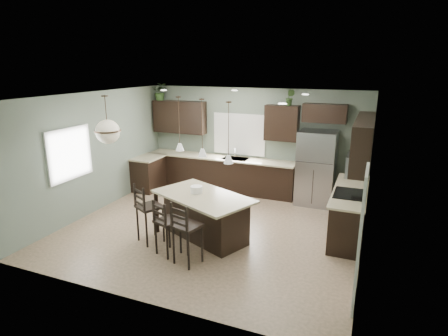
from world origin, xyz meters
TOP-DOWN VIEW (x-y plane):
  - ground at (0.00, 0.00)m, footprint 6.00×6.00m
  - pantry_door at (2.98, -1.55)m, footprint 0.04×0.82m
  - window_back at (-0.40, 2.73)m, footprint 1.35×0.02m
  - window_left at (-2.98, -0.80)m, footprint 0.02×1.10m
  - left_return_cabs at (-2.70, 1.70)m, footprint 0.60×0.90m
  - left_return_countertop at (-2.68, 1.70)m, footprint 0.66×0.96m
  - back_lower_cabs at (-0.85, 2.45)m, footprint 4.20×0.60m
  - back_countertop at (-0.85, 2.43)m, footprint 4.20×0.66m
  - sink_inset at (-0.40, 2.43)m, footprint 0.70×0.45m
  - faucet at (-0.40, 2.40)m, footprint 0.02×0.02m
  - back_upper_left at (-2.15, 2.58)m, footprint 1.55×0.34m
  - back_upper_right at (0.80, 2.58)m, footprint 0.85×0.34m
  - fridge_header at (1.85, 2.58)m, footprint 1.05×0.34m
  - right_lower_cabs at (2.70, 0.87)m, footprint 0.60×2.35m
  - right_countertop at (2.68, 0.87)m, footprint 0.66×2.35m
  - cooktop at (2.68, 0.60)m, footprint 0.58×0.75m
  - wall_oven_front at (2.40, 0.60)m, footprint 0.01×0.72m
  - right_upper_cabs at (2.83, 0.87)m, footprint 0.34×2.35m
  - microwave at (2.78, 0.60)m, footprint 0.40×0.75m
  - refrigerator at (1.77, 2.33)m, footprint 0.90×0.74m
  - kitchen_island at (0.03, -0.51)m, footprint 2.25×1.82m
  - serving_dish at (-0.15, -0.43)m, footprint 0.24×0.24m
  - bar_stool_left at (-0.88, -1.02)m, footprint 0.61×0.61m
  - bar_stool_center at (-0.30, -1.32)m, footprint 0.50×0.50m
  - bar_stool_right at (0.19, -1.48)m, footprint 0.53×0.53m
  - pendant_left at (-0.61, -0.23)m, footprint 0.17×0.17m
  - pendant_center at (0.03, -0.51)m, footprint 0.17×0.17m
  - pendant_right at (0.67, -0.79)m, footprint 0.17×0.17m
  - chandelier at (-2.10, -0.58)m, footprint 0.54×0.54m
  - plant_back_left at (-2.72, 2.55)m, footprint 0.53×0.50m
  - plant_back_right at (0.99, 2.55)m, footprint 0.23×0.20m
  - room_shell at (0.00, 0.00)m, footprint 6.00×6.00m

SIDE VIEW (x-z plane):
  - ground at x=0.00m, z-range 0.00..0.00m
  - left_return_cabs at x=-2.70m, z-range 0.00..0.90m
  - back_lower_cabs at x=-0.85m, z-range 0.00..0.90m
  - right_lower_cabs at x=2.70m, z-range 0.00..0.90m
  - wall_oven_front at x=2.40m, z-range 0.15..0.75m
  - kitchen_island at x=0.03m, z-range 0.00..0.92m
  - bar_stool_center at x=-0.30m, z-range 0.00..1.07m
  - bar_stool_right at x=0.19m, z-range 0.00..1.16m
  - bar_stool_left at x=-0.88m, z-range 0.00..1.21m
  - left_return_countertop at x=-2.68m, z-range 0.90..0.94m
  - back_countertop at x=-0.85m, z-range 0.90..0.94m
  - right_countertop at x=2.68m, z-range 0.90..0.94m
  - refrigerator at x=1.77m, z-range 0.00..1.85m
  - sink_inset at x=-0.40m, z-range 0.93..0.94m
  - cooktop at x=2.68m, z-range 0.93..0.95m
  - serving_dish at x=-0.15m, z-range 0.92..1.06m
  - pantry_door at x=2.98m, z-range 0.00..2.04m
  - faucet at x=-0.40m, z-range 0.94..1.22m
  - window_back at x=-0.40m, z-range 1.05..2.05m
  - window_left at x=-2.98m, z-range 1.05..2.05m
  - microwave at x=2.78m, z-range 1.35..1.75m
  - room_shell at x=0.00m, z-range -1.30..4.70m
  - back_upper_left at x=-2.15m, z-range 1.50..2.40m
  - back_upper_right at x=0.80m, z-range 1.50..2.40m
  - right_upper_cabs at x=2.83m, z-range 1.50..2.40m
  - fridge_header at x=1.85m, z-range 2.02..2.48m
  - pendant_left at x=-0.61m, z-range 1.70..2.80m
  - pendant_center at x=0.03m, z-range 1.70..2.80m
  - pendant_right at x=0.67m, z-range 1.70..2.80m
  - chandelier at x=-2.10m, z-range 1.80..2.80m
  - plant_back_right at x=0.99m, z-range 2.40..2.80m
  - plant_back_left at x=-2.72m, z-range 2.40..2.88m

